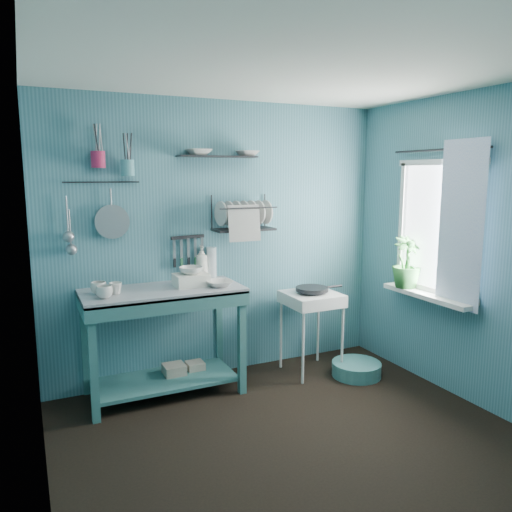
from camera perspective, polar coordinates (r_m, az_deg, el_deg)
name	(u,v)px	position (r m, az deg, el deg)	size (l,w,h in m)	color
floor	(302,447)	(3.68, 5.27, -20.89)	(3.20, 3.20, 0.00)	black
ceiling	(308,66)	(3.25, 5.97, 20.82)	(3.20, 3.20, 0.00)	silver
wall_back	(221,241)	(4.57, -4.03, 1.77)	(3.20, 3.20, 0.00)	#3B6D7A
wall_front	(508,335)	(2.13, 26.86, -8.10)	(3.20, 3.20, 0.00)	#3B6D7A
wall_left	(35,293)	(2.80, -23.95, -3.89)	(3.00, 3.00, 0.00)	#3B6D7A
wall_right	(482,252)	(4.27, 24.39, 0.42)	(3.00, 3.00, 0.00)	#3B6D7A
work_counter	(163,341)	(4.32, -10.54, -9.57)	(1.30, 0.65, 0.92)	#316766
mug_left	(104,292)	(3.95, -16.94, -3.97)	(0.12, 0.12, 0.10)	beige
mug_mid	(116,288)	(4.06, -15.75, -3.58)	(0.10, 0.10, 0.09)	beige
mug_right	(99,288)	(4.10, -17.55, -3.51)	(0.12, 0.12, 0.10)	beige
wash_tub	(191,280)	(4.24, -7.41, -2.72)	(0.28, 0.22, 0.10)	silver
tub_bowl	(191,270)	(4.22, -7.43, -1.65)	(0.20, 0.20, 0.06)	beige
soap_bottle	(202,263)	(4.47, -6.22, -0.75)	(0.12, 0.12, 0.30)	silver
water_bottle	(212,262)	(4.53, -5.11, -0.73)	(0.09, 0.09, 0.28)	silver
counter_bowl	(219,283)	(4.19, -4.24, -3.14)	(0.22, 0.22, 0.05)	beige
hotplate_stand	(311,333)	(4.76, 6.31, -8.69)	(0.48, 0.48, 0.76)	silver
frying_pan	(312,289)	(4.65, 6.40, -3.77)	(0.30, 0.30, 0.04)	black
knife_strip	(188,237)	(4.43, -7.81, 2.16)	(0.32, 0.02, 0.03)	black
dish_rack	(244,213)	(4.49, -1.42, 4.96)	(0.55, 0.24, 0.32)	black
upper_shelf	(217,157)	(4.42, -4.43, 11.27)	(0.70, 0.18, 0.01)	black
shelf_bowl_left	(198,149)	(4.37, -6.59, 12.09)	(0.22, 0.22, 0.05)	beige
shelf_bowl_right	(247,151)	(4.53, -0.99, 11.89)	(0.19, 0.19, 0.05)	beige
utensil_cup_magenta	(98,160)	(4.19, -17.60, 10.47)	(0.11, 0.11, 0.13)	#AA1F48
utensil_cup_teal	(128,168)	(4.23, -14.47, 9.73)	(0.11, 0.11, 0.13)	teal
colander	(112,222)	(4.25, -16.12, 3.78)	(0.28, 0.28, 0.03)	gray
ladle_outer	(67,215)	(4.22, -20.79, 4.40)	(0.01, 0.01, 0.30)	gray
ladle_inner	(70,228)	(4.23, -20.50, 3.00)	(0.01, 0.01, 0.30)	gray
hook_rail	(102,182)	(4.24, -17.23, 8.07)	(0.01, 0.01, 0.60)	black
window_glass	(438,227)	(4.55, 20.09, 3.08)	(1.10, 1.10, 0.00)	white
windowsill	(427,296)	(4.58, 18.93, -4.30)	(0.16, 0.95, 0.04)	silver
curtain	(461,225)	(4.29, 22.35, 3.28)	(1.35, 1.35, 0.00)	white
curtain_rod	(439,150)	(4.50, 20.15, 11.32)	(0.02, 0.02, 1.05)	black
potted_plant	(407,262)	(4.72, 16.83, -0.67)	(0.26, 0.26, 0.47)	#2C6E2F
storage_tin_large	(174,377)	(4.52, -9.31, -13.45)	(0.18, 0.18, 0.22)	gray
storage_tin_small	(195,373)	(4.60, -6.96, -13.10)	(0.15, 0.15, 0.20)	gray
floor_basin	(356,369)	(4.83, 11.40, -12.55)	(0.45, 0.45, 0.13)	teal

